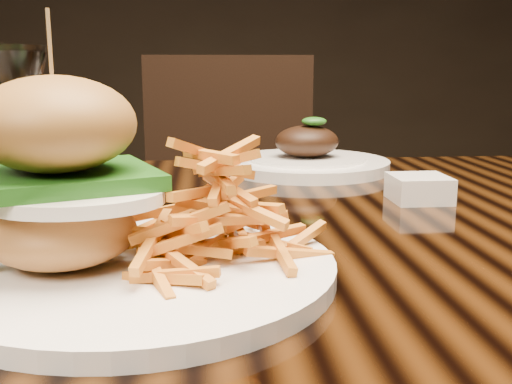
{
  "coord_description": "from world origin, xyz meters",
  "views": [
    {
      "loc": [
        -0.1,
        -0.65,
        0.92
      ],
      "look_at": [
        -0.06,
        -0.13,
        0.81
      ],
      "focal_mm": 42.0,
      "sensor_mm": 36.0,
      "label": 1
    }
  ],
  "objects": [
    {
      "name": "dining_table",
      "position": [
        0.0,
        0.0,
        0.67
      ],
      "size": [
        1.6,
        0.9,
        0.75
      ],
      "color": "black",
      "rests_on": "ground"
    },
    {
      "name": "burger_plate",
      "position": [
        -0.16,
        -0.18,
        0.81
      ],
      "size": [
        0.32,
        0.32,
        0.21
      ],
      "rotation": [
        0.0,
        0.0,
        0.16
      ],
      "color": "white",
      "rests_on": "dining_table"
    },
    {
      "name": "ramekin",
      "position": [
        0.17,
        0.08,
        0.77
      ],
      "size": [
        0.09,
        0.09,
        0.03
      ],
      "primitive_type": "cube",
      "rotation": [
        0.0,
        0.0,
        0.31
      ],
      "color": "white",
      "rests_on": "dining_table"
    },
    {
      "name": "wine_glass",
      "position": [
        -0.31,
        0.05,
        0.89
      ],
      "size": [
        0.07,
        0.07,
        0.19
      ],
      "color": "white",
      "rests_on": "dining_table"
    },
    {
      "name": "water_tumbler",
      "position": [
        -0.32,
        0.12,
        0.8
      ],
      "size": [
        0.07,
        0.07,
        0.09
      ],
      "primitive_type": "cylinder",
      "color": "white",
      "rests_on": "dining_table"
    },
    {
      "name": "far_dish",
      "position": [
        0.07,
        0.32,
        0.77
      ],
      "size": [
        0.27,
        0.27,
        0.09
      ],
      "rotation": [
        0.0,
        0.0,
        -0.11
      ],
      "color": "white",
      "rests_on": "dining_table"
    },
    {
      "name": "chair_far",
      "position": [
        -0.03,
        0.89,
        0.54
      ],
      "size": [
        0.47,
        0.47,
        0.95
      ],
      "rotation": [
        0.0,
        0.0,
        -0.02
      ],
      "color": "black",
      "rests_on": "ground"
    }
  ]
}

